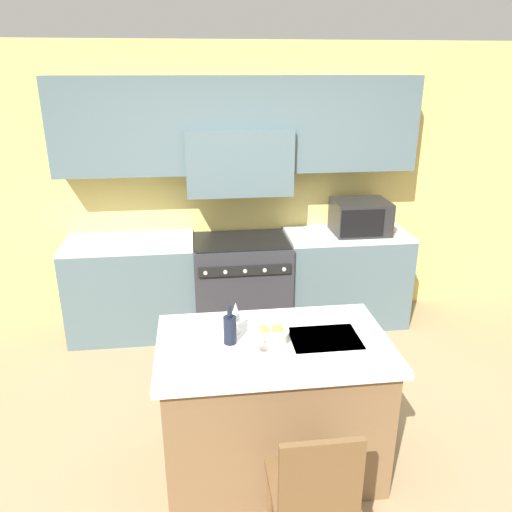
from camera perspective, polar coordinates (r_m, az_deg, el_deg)
ground_plane at (r=3.59m, az=1.65°, el=-22.62°), size 10.00×10.00×0.00m
back_cabinetry at (r=4.85m, az=-2.12°, el=10.33°), size 10.00×0.46×2.70m
back_counter at (r=4.94m, az=-1.69°, el=-3.03°), size 3.31×0.62×0.95m
range_stove at (r=4.92m, az=-1.66°, el=-3.24°), size 0.91×0.70×0.92m
microwave at (r=4.96m, az=11.83°, el=4.40°), size 0.53×0.43×0.32m
kitchen_island at (r=3.30m, az=1.94°, el=-16.55°), size 1.40×0.86×0.92m
island_chair at (r=2.74m, az=6.66°, el=-24.95°), size 0.42×0.40×0.89m
wine_bottle at (r=2.99m, az=-3.00°, el=-8.33°), size 0.08×0.08×0.24m
wine_glass_near at (r=2.83m, az=0.29°, el=-9.07°), size 0.07×0.07×0.20m
wine_glass_far at (r=3.08m, az=-2.34°, el=-6.43°), size 0.07×0.07×0.20m
fruit_bowl at (r=3.02m, az=1.61°, el=-8.99°), size 0.23×0.23×0.11m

